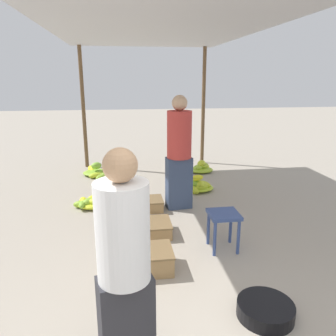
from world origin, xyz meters
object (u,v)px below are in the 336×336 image
at_px(stool, 224,220).
at_px(basin_black, 265,310).
at_px(crate_near, 150,204).
at_px(shopper_walking_mid, 179,151).
at_px(banana_pile_left_2, 96,171).
at_px(banana_pile_left_0, 92,202).
at_px(banana_pile_right_0, 199,186).
at_px(crate_far, 153,259).
at_px(vendor_foreground, 124,266).
at_px(crate_mid, 153,228).
at_px(banana_pile_right_1, 202,168).
at_px(banana_pile_left_1, 107,179).

relative_size(stool, basin_black, 0.95).
height_order(crate_near, shopper_walking_mid, shopper_walking_mid).
xyz_separation_m(banana_pile_left_2, crate_near, (0.94, -1.99, 0.02)).
bearing_deg(basin_black, shopper_walking_mid, 97.01).
height_order(banana_pile_left_0, crate_near, banana_pile_left_0).
relative_size(basin_black, banana_pile_right_0, 0.90).
bearing_deg(crate_far, vendor_foreground, -103.30).
height_order(basin_black, shopper_walking_mid, shopper_walking_mid).
bearing_deg(banana_pile_left_0, banana_pile_left_2, 92.16).
bearing_deg(banana_pile_right_0, banana_pile_left_2, 145.68).
relative_size(basin_black, crate_far, 1.15).
xyz_separation_m(basin_black, banana_pile_left_0, (-1.62, 2.68, 0.01)).
bearing_deg(vendor_foreground, crate_near, 82.07).
bearing_deg(shopper_walking_mid, crate_mid, -119.41).
xyz_separation_m(vendor_foreground, banana_pile_right_0, (1.32, 3.52, -0.71)).
bearing_deg(banana_pile_left_0, stool, -43.83).
relative_size(banana_pile_left_2, shopper_walking_mid, 0.43).
height_order(banana_pile_left_0, banana_pile_left_2, banana_pile_left_2).
relative_size(banana_pile_left_2, banana_pile_right_0, 1.38).
xyz_separation_m(vendor_foreground, crate_mid, (0.36, 1.98, -0.72)).
xyz_separation_m(banana_pile_left_0, crate_mid, (0.84, -1.06, 0.01)).
bearing_deg(crate_mid, crate_near, 88.20).
bearing_deg(banana_pile_left_2, banana_pile_left_0, -87.84).
bearing_deg(stool, banana_pile_right_1, 80.52).
xyz_separation_m(banana_pile_right_0, banana_pile_right_1, (0.33, 1.18, -0.00)).
bearing_deg(banana_pile_left_0, vendor_foreground, -81.06).
height_order(basin_black, crate_near, crate_near).
xyz_separation_m(stool, crate_far, (-0.84, -0.30, -0.25)).
relative_size(vendor_foreground, shopper_walking_mid, 0.91).
bearing_deg(banana_pile_left_1, banana_pile_left_2, 112.71).
bearing_deg(shopper_walking_mid, basin_black, -82.99).
relative_size(vendor_foreground, crate_mid, 3.45).
bearing_deg(banana_pile_left_1, crate_far, -79.06).
bearing_deg(banana_pile_right_1, shopper_walking_mid, -113.57).
relative_size(banana_pile_right_0, shopper_walking_mid, 0.31).
height_order(vendor_foreground, stool, vendor_foreground).
height_order(banana_pile_left_2, crate_mid, banana_pile_left_2).
bearing_deg(crate_mid, shopper_walking_mid, 60.59).
height_order(basin_black, banana_pile_left_2, banana_pile_left_2).
bearing_deg(crate_near, banana_pile_left_2, 115.17).
bearing_deg(banana_pile_left_2, basin_black, -69.14).
distance_m(stool, banana_pile_right_0, 2.04).
bearing_deg(basin_black, banana_pile_left_1, 110.57).
bearing_deg(banana_pile_right_1, banana_pile_left_1, -165.58).
height_order(stool, basin_black, stool).
relative_size(banana_pile_left_0, banana_pile_left_1, 1.14).
relative_size(banana_pile_left_1, crate_near, 1.26).
distance_m(banana_pile_left_2, banana_pile_right_0, 2.26).
distance_m(basin_black, crate_near, 2.55).
bearing_deg(banana_pile_left_0, crate_mid, -51.62).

